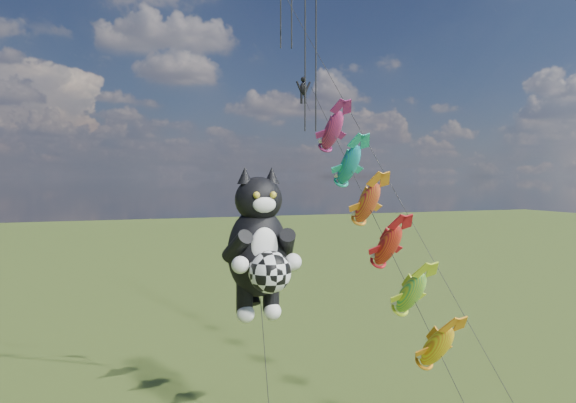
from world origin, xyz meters
name	(u,v)px	position (x,y,z in m)	size (l,w,h in m)	color
cat_kite_rig	(260,245)	(-0.33, 6.27, 9.46)	(2.87, 4.27, 12.61)	brown
fish_windsock_rig	(378,224)	(6.52, 8.75, 9.88)	(1.89, 15.92, 17.57)	brown
parafoil_rig	(308,61)	(5.67, 15.68, 19.09)	(6.39, 16.60, 27.64)	brown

